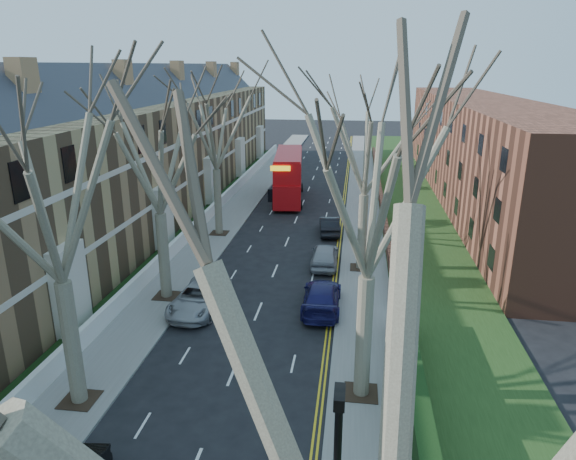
% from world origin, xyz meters
% --- Properties ---
extents(pavement_left, '(3.00, 102.00, 0.12)m').
position_xyz_m(pavement_left, '(-6.00, 39.00, 0.06)').
color(pavement_left, slate).
rests_on(pavement_left, ground).
extents(pavement_right, '(3.00, 102.00, 0.12)m').
position_xyz_m(pavement_right, '(6.00, 39.00, 0.06)').
color(pavement_right, slate).
rests_on(pavement_right, ground).
extents(terrace_left, '(9.70, 78.00, 13.60)m').
position_xyz_m(terrace_left, '(-13.65, 31.00, 5.53)').
color(terrace_left, olive).
rests_on(terrace_left, ground).
extents(flats_right, '(13.97, 54.00, 10.00)m').
position_xyz_m(flats_right, '(17.46, 43.00, 4.98)').
color(flats_right, brown).
rests_on(flats_right, ground).
extents(front_wall_left, '(0.30, 78.00, 1.00)m').
position_xyz_m(front_wall_left, '(-7.65, 31.00, 0.62)').
color(front_wall_left, white).
rests_on(front_wall_left, ground).
extents(grass_verge_right, '(6.00, 102.00, 0.06)m').
position_xyz_m(grass_verge_right, '(10.50, 39.00, 0.15)').
color(grass_verge_right, '#1F3A15').
rests_on(grass_verge_right, ground).
extents(tree_left_mid, '(10.50, 10.50, 14.71)m').
position_xyz_m(tree_left_mid, '(-5.70, 6.00, 9.56)').
color(tree_left_mid, brown).
rests_on(tree_left_mid, ground).
extents(tree_left_far, '(10.15, 10.15, 14.22)m').
position_xyz_m(tree_left_far, '(-5.70, 16.00, 9.24)').
color(tree_left_far, brown).
rests_on(tree_left_far, ground).
extents(tree_left_dist, '(10.50, 10.50, 14.71)m').
position_xyz_m(tree_left_dist, '(-5.70, 28.00, 9.56)').
color(tree_left_dist, brown).
rests_on(tree_left_dist, ground).
extents(tree_right_near, '(10.85, 10.85, 15.20)m').
position_xyz_m(tree_right_near, '(5.70, -6.00, 9.86)').
color(tree_right_near, brown).
rests_on(tree_right_near, ground).
extents(tree_right_mid, '(10.50, 10.50, 14.71)m').
position_xyz_m(tree_right_mid, '(5.70, 8.00, 9.56)').
color(tree_right_mid, brown).
rests_on(tree_right_mid, ground).
extents(tree_right_far, '(10.15, 10.15, 14.22)m').
position_xyz_m(tree_right_far, '(5.70, 22.00, 9.24)').
color(tree_right_far, brown).
rests_on(tree_right_far, ground).
extents(double_decker_bus, '(3.71, 11.55, 4.73)m').
position_xyz_m(double_decker_bus, '(-1.61, 40.10, 2.33)').
color(double_decker_bus, red).
rests_on(double_decker_bus, ground).
extents(car_left_far, '(2.80, 5.46, 1.47)m').
position_xyz_m(car_left_far, '(-3.31, 14.81, 0.74)').
color(car_left_far, '#9A9B9F').
rests_on(car_left_far, ground).
extents(car_right_near, '(2.18, 5.21, 1.50)m').
position_xyz_m(car_right_near, '(3.50, 15.75, 0.75)').
color(car_right_near, '#191750').
rests_on(car_right_near, ground).
extents(car_right_mid, '(1.83, 4.51, 1.53)m').
position_xyz_m(car_right_mid, '(3.25, 22.38, 0.77)').
color(car_right_mid, '#92939A').
rests_on(car_right_mid, ground).
extents(car_right_far, '(1.96, 4.48, 1.43)m').
position_xyz_m(car_right_far, '(3.17, 29.46, 0.72)').
color(car_right_far, black).
rests_on(car_right_far, ground).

